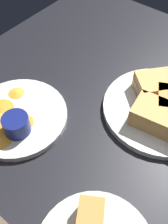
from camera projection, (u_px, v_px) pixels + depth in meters
The scene contains 9 objects.
ground_plane at pixel (127, 153), 60.79cm from camera, with size 110.00×110.00×3.00cm, color black.
plate_sandwich_main at pixel (159, 109), 65.82cm from camera, with size 27.64×27.64×1.60cm, color silver.
sandwich_half_near at pixel (161, 118), 60.12cm from camera, with size 14.15×9.44×4.80cm.
sandwich_half_extra at pixel (162, 85), 66.51cm from camera, with size 14.30×14.78×4.80cm.
ramekin_dark_sauce at pixel (166, 84), 67.23cm from camera, with size 7.35×7.35×3.75cm.
spoon_by_dark_ramekin at pixel (157, 103), 65.42cm from camera, with size 3.01×9.96×0.80cm.
plate_chips_companion at pixel (18, 116), 64.37cm from camera, with size 23.89×23.89×1.60cm, color silver.
ramekin_light_gravy at pixel (16, 124), 59.09cm from camera, with size 6.01×6.01×4.32cm.
plantain_chip_scatter at pixel (5, 119), 62.43cm from camera, with size 13.83×17.94×0.60cm.
Camera 1 is at (-11.38, 30.03, 51.85)cm, focal length 42.79 mm.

